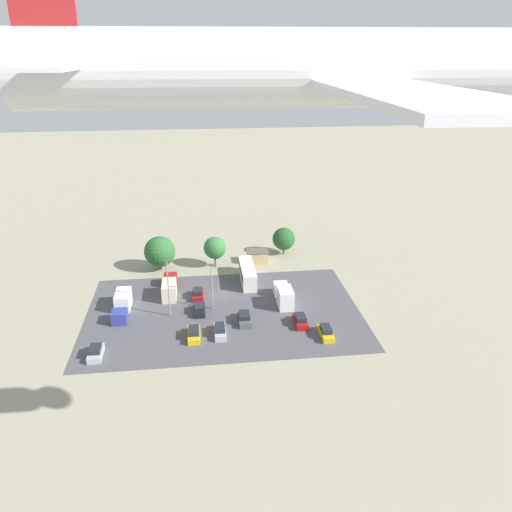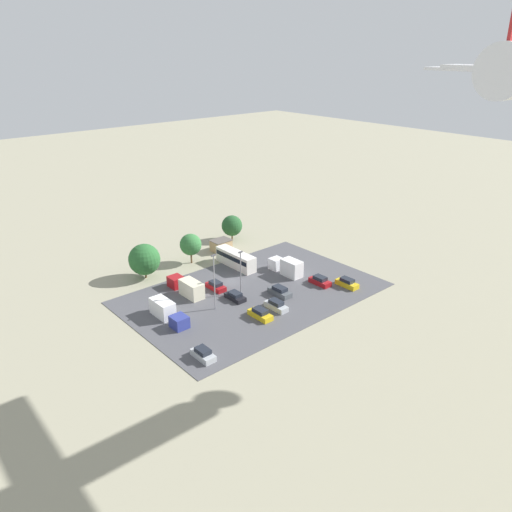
{
  "view_description": "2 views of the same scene",
  "coord_description": "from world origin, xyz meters",
  "px_view_note": "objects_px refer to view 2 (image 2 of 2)",
  "views": [
    {
      "loc": [
        3.41,
        80.8,
        41.44
      ],
      "look_at": [
        -2.81,
        28.84,
        19.49
      ],
      "focal_mm": 35.0,
      "sensor_mm": 36.0,
      "label": 1
    },
    {
      "loc": [
        53.68,
        68.85,
        42.06
      ],
      "look_at": [
        0.27,
        7.61,
        7.9
      ],
      "focal_mm": 35.0,
      "sensor_mm": 36.0,
      "label": 2
    }
  ],
  "objects_px": {
    "shed_building": "(221,245)",
    "parked_car_3": "(203,354)",
    "parked_car_6": "(216,286)",
    "parked_truck_1": "(167,312)",
    "parked_car_5": "(235,296)",
    "parked_car_2": "(276,305)",
    "parked_car_7": "(280,292)",
    "parked_car_1": "(260,314)",
    "parked_truck_0": "(187,287)",
    "parked_truck_2": "(287,267)",
    "parked_car_4": "(347,283)",
    "parked_car_0": "(320,281)",
    "bus": "(236,259)"
  },
  "relations": [
    {
      "from": "parked_car_1",
      "to": "parked_truck_1",
      "type": "relative_size",
      "value": 0.52
    },
    {
      "from": "parked_car_1",
      "to": "parked_car_3",
      "type": "bearing_deg",
      "value": -166.48
    },
    {
      "from": "parked_car_4",
      "to": "parked_car_5",
      "type": "height_order",
      "value": "parked_car_4"
    },
    {
      "from": "parked_car_1",
      "to": "parked_truck_0",
      "type": "height_order",
      "value": "parked_truck_0"
    },
    {
      "from": "shed_building",
      "to": "parked_truck_1",
      "type": "bearing_deg",
      "value": 35.96
    },
    {
      "from": "parked_car_2",
      "to": "parked_car_3",
      "type": "height_order",
      "value": "parked_car_2"
    },
    {
      "from": "parked_car_1",
      "to": "parked_car_5",
      "type": "distance_m",
      "value": 7.89
    },
    {
      "from": "parked_truck_2",
      "to": "parked_car_0",
      "type": "bearing_deg",
      "value": -79.38
    },
    {
      "from": "parked_car_6",
      "to": "parked_truck_1",
      "type": "distance_m",
      "value": 13.23
    },
    {
      "from": "parked_car_6",
      "to": "parked_truck_0",
      "type": "height_order",
      "value": "parked_truck_0"
    },
    {
      "from": "shed_building",
      "to": "parked_car_1",
      "type": "height_order",
      "value": "shed_building"
    },
    {
      "from": "parked_truck_0",
      "to": "parked_truck_2",
      "type": "relative_size",
      "value": 1.17
    },
    {
      "from": "parked_car_4",
      "to": "shed_building",
      "type": "bearing_deg",
      "value": 102.98
    },
    {
      "from": "parked_car_6",
      "to": "parked_truck_2",
      "type": "relative_size",
      "value": 0.55
    },
    {
      "from": "parked_car_0",
      "to": "parked_truck_1",
      "type": "relative_size",
      "value": 0.5
    },
    {
      "from": "parked_car_3",
      "to": "parked_car_4",
      "type": "xyz_separation_m",
      "value": [
        -34.37,
        -1.42,
        0.01
      ]
    },
    {
      "from": "shed_building",
      "to": "parked_truck_0",
      "type": "height_order",
      "value": "parked_truck_0"
    },
    {
      "from": "parked_car_0",
      "to": "parked_car_5",
      "type": "xyz_separation_m",
      "value": [
        16.14,
        -5.83,
        -0.09
      ]
    },
    {
      "from": "parked_car_6",
      "to": "parked_truck_1",
      "type": "bearing_deg",
      "value": -164.37
    },
    {
      "from": "bus",
      "to": "parked_car_4",
      "type": "relative_size",
      "value": 2.26
    },
    {
      "from": "parked_car_6",
      "to": "parked_car_2",
      "type": "bearing_deg",
      "value": -75.82
    },
    {
      "from": "parked_truck_0",
      "to": "parked_truck_2",
      "type": "xyz_separation_m",
      "value": [
        -19.9,
        5.88,
        0.16
      ]
    },
    {
      "from": "shed_building",
      "to": "parked_car_3",
      "type": "bearing_deg",
      "value": 49.0
    },
    {
      "from": "shed_building",
      "to": "parked_car_4",
      "type": "relative_size",
      "value": 0.95
    },
    {
      "from": "parked_car_0",
      "to": "parked_truck_2",
      "type": "height_order",
      "value": "parked_truck_2"
    },
    {
      "from": "parked_car_4",
      "to": "parked_car_7",
      "type": "relative_size",
      "value": 0.97
    },
    {
      "from": "shed_building",
      "to": "bus",
      "type": "height_order",
      "value": "bus"
    },
    {
      "from": "parked_car_7",
      "to": "parked_truck_0",
      "type": "relative_size",
      "value": 0.52
    },
    {
      "from": "parked_car_2",
      "to": "parked_car_6",
      "type": "bearing_deg",
      "value": -75.82
    },
    {
      "from": "parked_car_3",
      "to": "parked_car_7",
      "type": "xyz_separation_m",
      "value": [
        -22.3,
        -7.21,
        0.01
      ]
    },
    {
      "from": "parked_car_0",
      "to": "parked_truck_1",
      "type": "distance_m",
      "value": 30.06
    },
    {
      "from": "parked_car_5",
      "to": "parked_car_6",
      "type": "bearing_deg",
      "value": 91.69
    },
    {
      "from": "shed_building",
      "to": "parked_car_7",
      "type": "relative_size",
      "value": 0.92
    },
    {
      "from": "parked_car_3",
      "to": "parked_car_5",
      "type": "xyz_separation_m",
      "value": [
        -15.05,
        -11.23,
        -0.09
      ]
    },
    {
      "from": "parked_car_0",
      "to": "parked_car_6",
      "type": "xyz_separation_m",
      "value": [
        16.3,
        -11.37,
        -0.02
      ]
    },
    {
      "from": "parked_car_2",
      "to": "parked_car_6",
      "type": "relative_size",
      "value": 1.07
    },
    {
      "from": "parked_car_0",
      "to": "parked_car_2",
      "type": "xyz_separation_m",
      "value": [
        13.02,
        1.61,
        -0.0
      ]
    },
    {
      "from": "parked_car_7",
      "to": "parked_car_5",
      "type": "bearing_deg",
      "value": 150.94
    },
    {
      "from": "bus",
      "to": "parked_car_3",
      "type": "bearing_deg",
      "value": 42.76
    },
    {
      "from": "parked_car_2",
      "to": "parked_car_4",
      "type": "distance_m",
      "value": 16.38
    },
    {
      "from": "parked_car_0",
      "to": "parked_car_2",
      "type": "relative_size",
      "value": 0.97
    },
    {
      "from": "parked_car_1",
      "to": "parked_truck_1",
      "type": "xyz_separation_m",
      "value": [
        11.97,
        -9.82,
        0.64
      ]
    },
    {
      "from": "parked_car_3",
      "to": "parked_truck_1",
      "type": "height_order",
      "value": "parked_truck_1"
    },
    {
      "from": "bus",
      "to": "parked_car_5",
      "type": "height_order",
      "value": "bus"
    },
    {
      "from": "parked_car_0",
      "to": "parked_car_5",
      "type": "bearing_deg",
      "value": -19.85
    },
    {
      "from": "parked_car_4",
      "to": "parked_truck_0",
      "type": "bearing_deg",
      "value": 144.61
    },
    {
      "from": "parked_car_2",
      "to": "parked_car_7",
      "type": "bearing_deg",
      "value": -140.48
    },
    {
      "from": "bus",
      "to": "parked_car_1",
      "type": "xyz_separation_m",
      "value": [
        10.25,
        19.15,
        -1.06
      ]
    },
    {
      "from": "parked_car_0",
      "to": "parked_car_1",
      "type": "distance_m",
      "value": 17.17
    },
    {
      "from": "parked_car_5",
      "to": "parked_truck_2",
      "type": "xyz_separation_m",
      "value": [
        -14.73,
        -1.71,
        0.92
      ]
    }
  ]
}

